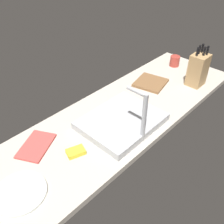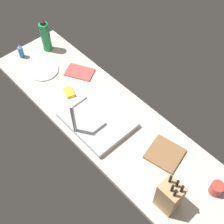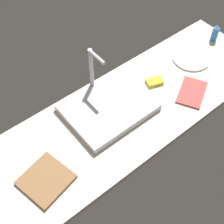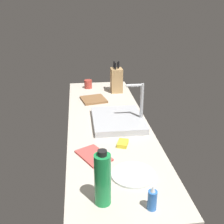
{
  "view_description": "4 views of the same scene",
  "coord_description": "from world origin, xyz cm",
  "px_view_note": "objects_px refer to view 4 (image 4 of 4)",
  "views": [
    {
      "loc": [
        85.07,
        79.09,
        97.93
      ],
      "look_at": [
        1.14,
        -0.01,
        9.0
      ],
      "focal_mm": 40.76,
      "sensor_mm": 36.0,
      "label": 1
    },
    {
      "loc": [
        -90.72,
        78.09,
        169.34
      ],
      "look_at": [
        -3.46,
        -2.81,
        9.59
      ],
      "focal_mm": 48.09,
      "sensor_mm": 36.0,
      "label": 2
    },
    {
      "loc": [
        -62.35,
        -74.14,
        133.89
      ],
      "look_at": [
        -1.42,
        1.0,
        8.97
      ],
      "focal_mm": 49.89,
      "sensor_mm": 36.0,
      "label": 3
    },
    {
      "loc": [
        181.77,
        -19.71,
        89.4
      ],
      "look_at": [
        -0.98,
        2.98,
        11.29
      ],
      "focal_mm": 44.98,
      "sensor_mm": 36.0,
      "label": 4
    }
  ],
  "objects_px": {
    "knife_block": "(116,80)",
    "dish_towel": "(94,156)",
    "water_bottle": "(103,179)",
    "cutting_board": "(94,99)",
    "dinner_plate": "(133,174)",
    "sink_basin": "(118,120)",
    "faucet": "(140,101)",
    "soap_bottle": "(152,199)",
    "dish_sponge": "(123,143)",
    "coffee_mug": "(88,84)"
  },
  "relations": [
    {
      "from": "knife_block",
      "to": "cutting_board",
      "type": "bearing_deg",
      "value": -47.79
    },
    {
      "from": "cutting_board",
      "to": "dinner_plate",
      "type": "relative_size",
      "value": 0.9
    },
    {
      "from": "soap_bottle",
      "to": "coffee_mug",
      "type": "xyz_separation_m",
      "value": [
        -1.72,
        -0.2,
        -0.01
      ]
    },
    {
      "from": "water_bottle",
      "to": "knife_block",
      "type": "bearing_deg",
      "value": 169.85
    },
    {
      "from": "sink_basin",
      "to": "knife_block",
      "type": "bearing_deg",
      "value": 172.78
    },
    {
      "from": "cutting_board",
      "to": "dinner_plate",
      "type": "height_order",
      "value": "cutting_board"
    },
    {
      "from": "soap_bottle",
      "to": "dish_sponge",
      "type": "xyz_separation_m",
      "value": [
        -0.56,
        -0.04,
        -0.04
      ]
    },
    {
      "from": "sink_basin",
      "to": "dish_sponge",
      "type": "relative_size",
      "value": 4.93
    },
    {
      "from": "soap_bottle",
      "to": "water_bottle",
      "type": "distance_m",
      "value": 0.23
    },
    {
      "from": "soap_bottle",
      "to": "water_bottle",
      "type": "bearing_deg",
      "value": -107.72
    },
    {
      "from": "faucet",
      "to": "knife_block",
      "type": "distance_m",
      "value": 0.72
    },
    {
      "from": "dinner_plate",
      "to": "coffee_mug",
      "type": "relative_size",
      "value": 2.83
    },
    {
      "from": "dinner_plate",
      "to": "coffee_mug",
      "type": "xyz_separation_m",
      "value": [
        -1.47,
        -0.16,
        0.03
      ]
    },
    {
      "from": "dish_towel",
      "to": "coffee_mug",
      "type": "distance_m",
      "value": 1.26
    },
    {
      "from": "sink_basin",
      "to": "dish_sponge",
      "type": "distance_m",
      "value": 0.33
    },
    {
      "from": "knife_block",
      "to": "coffee_mug",
      "type": "xyz_separation_m",
      "value": [
        -0.14,
        -0.26,
        -0.07
      ]
    },
    {
      "from": "knife_block",
      "to": "dish_towel",
      "type": "height_order",
      "value": "knife_block"
    },
    {
      "from": "coffee_mug",
      "to": "faucet",
      "type": "bearing_deg",
      "value": 21.07
    },
    {
      "from": "knife_block",
      "to": "dinner_plate",
      "type": "relative_size",
      "value": 1.24
    },
    {
      "from": "water_bottle",
      "to": "dinner_plate",
      "type": "bearing_deg",
      "value": 136.32
    },
    {
      "from": "soap_bottle",
      "to": "dinner_plate",
      "type": "relative_size",
      "value": 0.53
    },
    {
      "from": "faucet",
      "to": "dinner_plate",
      "type": "height_order",
      "value": "faucet"
    },
    {
      "from": "soap_bottle",
      "to": "dish_towel",
      "type": "bearing_deg",
      "value": -153.71
    },
    {
      "from": "knife_block",
      "to": "soap_bottle",
      "type": "bearing_deg",
      "value": -2.89
    },
    {
      "from": "water_bottle",
      "to": "dish_towel",
      "type": "distance_m",
      "value": 0.4
    },
    {
      "from": "cutting_board",
      "to": "water_bottle",
      "type": "xyz_separation_m",
      "value": [
        1.3,
        -0.04,
        0.12
      ]
    },
    {
      "from": "dish_towel",
      "to": "dinner_plate",
      "type": "bearing_deg",
      "value": 42.85
    },
    {
      "from": "dish_towel",
      "to": "dish_sponge",
      "type": "distance_m",
      "value": 0.22
    },
    {
      "from": "dish_towel",
      "to": "dish_sponge",
      "type": "xyz_separation_m",
      "value": [
        -0.11,
        0.19,
        0.01
      ]
    },
    {
      "from": "dinner_plate",
      "to": "dish_towel",
      "type": "height_order",
      "value": "same"
    },
    {
      "from": "soap_bottle",
      "to": "knife_block",
      "type": "bearing_deg",
      "value": 177.65
    },
    {
      "from": "sink_basin",
      "to": "water_bottle",
      "type": "height_order",
      "value": "water_bottle"
    },
    {
      "from": "dish_towel",
      "to": "coffee_mug",
      "type": "relative_size",
      "value": 2.59
    },
    {
      "from": "knife_block",
      "to": "sink_basin",
      "type": "bearing_deg",
      "value": -7.77
    },
    {
      "from": "dish_sponge",
      "to": "soap_bottle",
      "type": "bearing_deg",
      "value": 3.79
    },
    {
      "from": "faucet",
      "to": "dish_towel",
      "type": "height_order",
      "value": "faucet"
    },
    {
      "from": "dish_towel",
      "to": "coffee_mug",
      "type": "height_order",
      "value": "coffee_mug"
    },
    {
      "from": "dish_towel",
      "to": "dish_sponge",
      "type": "relative_size",
      "value": 2.31
    },
    {
      "from": "knife_block",
      "to": "dish_towel",
      "type": "bearing_deg",
      "value": -14.93
    },
    {
      "from": "dish_sponge",
      "to": "faucet",
      "type": "bearing_deg",
      "value": 150.67
    },
    {
      "from": "sink_basin",
      "to": "cutting_board",
      "type": "distance_m",
      "value": 0.49
    },
    {
      "from": "sink_basin",
      "to": "soap_bottle",
      "type": "bearing_deg",
      "value": 1.44
    },
    {
      "from": "dish_sponge",
      "to": "coffee_mug",
      "type": "bearing_deg",
      "value": -172.19
    },
    {
      "from": "cutting_board",
      "to": "coffee_mug",
      "type": "distance_m",
      "value": 0.36
    },
    {
      "from": "knife_block",
      "to": "soap_bottle",
      "type": "xyz_separation_m",
      "value": [
        1.57,
        -0.06,
        -0.06
      ]
    },
    {
      "from": "sink_basin",
      "to": "dinner_plate",
      "type": "xyz_separation_m",
      "value": [
        0.64,
        -0.01,
        -0.02
      ]
    },
    {
      "from": "soap_bottle",
      "to": "dish_towel",
      "type": "height_order",
      "value": "soap_bottle"
    },
    {
      "from": "water_bottle",
      "to": "dish_sponge",
      "type": "height_order",
      "value": "water_bottle"
    },
    {
      "from": "dinner_plate",
      "to": "soap_bottle",
      "type": "bearing_deg",
      "value": 7.57
    },
    {
      "from": "cutting_board",
      "to": "dinner_plate",
      "type": "xyz_separation_m",
      "value": [
        1.11,
        0.13,
        -0.0
      ]
    }
  ]
}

